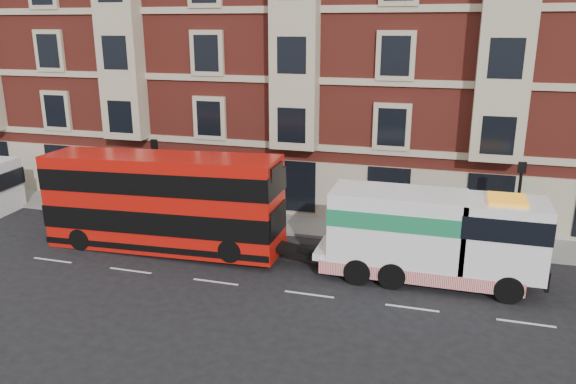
% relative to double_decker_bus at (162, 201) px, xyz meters
% --- Properties ---
extents(ground, '(120.00, 120.00, 0.00)m').
position_rel_double_decker_bus_xyz_m(ground, '(3.74, -2.63, -2.42)').
color(ground, black).
rests_on(ground, ground).
extents(sidewalk, '(90.00, 3.00, 0.15)m').
position_rel_double_decker_bus_xyz_m(sidewalk, '(3.74, 4.87, -2.34)').
color(sidewalk, slate).
rests_on(sidewalk, ground).
extents(victorian_terrace, '(45.00, 12.00, 20.40)m').
position_rel_double_decker_bus_xyz_m(victorian_terrace, '(4.24, 12.37, 7.65)').
color(victorian_terrace, maroon).
rests_on(victorian_terrace, ground).
extents(lamp_post_west, '(0.35, 0.15, 4.35)m').
position_rel_double_decker_bus_xyz_m(lamp_post_west, '(-2.26, 3.57, 0.26)').
color(lamp_post_west, black).
rests_on(lamp_post_west, sidewalk).
extents(lamp_post_east, '(0.35, 0.15, 4.35)m').
position_rel_double_decker_bus_xyz_m(lamp_post_east, '(15.74, 3.57, 0.26)').
color(lamp_post_east, black).
rests_on(lamp_post_east, sidewalk).
extents(double_decker_bus, '(11.27, 2.59, 4.56)m').
position_rel_double_decker_bus_xyz_m(double_decker_bus, '(0.00, 0.00, 0.00)').
color(double_decker_bus, red).
rests_on(double_decker_bus, ground).
extents(tow_truck, '(9.02, 2.67, 3.76)m').
position_rel_double_decker_bus_xyz_m(tow_truck, '(12.06, 0.00, -0.42)').
color(tow_truck, white).
rests_on(tow_truck, ground).
extents(pedestrian, '(0.75, 0.65, 1.75)m').
position_rel_double_decker_bus_xyz_m(pedestrian, '(-3.84, 4.87, -1.39)').
color(pedestrian, '#1A2835').
rests_on(pedestrian, sidewalk).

